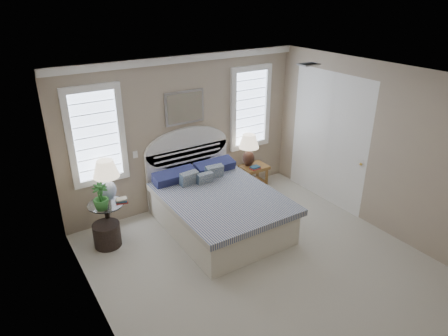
% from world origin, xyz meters
% --- Properties ---
extents(floor, '(4.50, 5.00, 0.01)m').
position_xyz_m(floor, '(0.00, 0.00, 0.00)').
color(floor, beige).
rests_on(floor, ground).
extents(ceiling, '(4.50, 5.00, 0.01)m').
position_xyz_m(ceiling, '(0.00, 0.00, 2.70)').
color(ceiling, white).
rests_on(ceiling, wall_back).
extents(wall_back, '(4.50, 0.02, 2.70)m').
position_xyz_m(wall_back, '(0.00, 2.50, 1.35)').
color(wall_back, tan).
rests_on(wall_back, floor).
extents(wall_left, '(0.02, 5.00, 2.70)m').
position_xyz_m(wall_left, '(-2.25, 0.00, 1.35)').
color(wall_left, tan).
rests_on(wall_left, floor).
extents(wall_right, '(0.02, 5.00, 2.70)m').
position_xyz_m(wall_right, '(2.25, 0.00, 1.35)').
color(wall_right, tan).
rests_on(wall_right, floor).
extents(crown_molding, '(4.50, 0.08, 0.12)m').
position_xyz_m(crown_molding, '(0.00, 2.46, 2.64)').
color(crown_molding, white).
rests_on(crown_molding, wall_back).
extents(hvac_vent, '(0.30, 0.20, 0.02)m').
position_xyz_m(hvac_vent, '(1.20, 0.80, 2.68)').
color(hvac_vent, '#B2B2B2').
rests_on(hvac_vent, ceiling).
extents(switch_plate, '(0.08, 0.01, 0.12)m').
position_xyz_m(switch_plate, '(-0.95, 2.48, 1.15)').
color(switch_plate, white).
rests_on(switch_plate, wall_back).
extents(window_left, '(0.90, 0.06, 1.60)m').
position_xyz_m(window_left, '(-1.55, 2.48, 1.60)').
color(window_left, '#C7DBFC').
rests_on(window_left, wall_back).
extents(window_right, '(0.90, 0.06, 1.60)m').
position_xyz_m(window_right, '(1.40, 2.48, 1.60)').
color(window_right, '#C7DBFC').
rests_on(window_right, wall_back).
extents(painting, '(0.74, 0.04, 0.58)m').
position_xyz_m(painting, '(0.00, 2.46, 1.82)').
color(painting, silver).
rests_on(painting, wall_back).
extents(closet_door, '(0.02, 1.80, 2.40)m').
position_xyz_m(closet_door, '(2.23, 1.20, 1.20)').
color(closet_door, white).
rests_on(closet_door, floor).
extents(bed, '(1.72, 2.28, 1.47)m').
position_xyz_m(bed, '(0.00, 1.46, 0.39)').
color(bed, silver).
rests_on(bed, floor).
extents(side_table_left, '(0.56, 0.56, 0.63)m').
position_xyz_m(side_table_left, '(-1.65, 2.05, 0.39)').
color(side_table_left, black).
rests_on(side_table_left, floor).
extents(nightstand_right, '(0.50, 0.40, 0.53)m').
position_xyz_m(nightstand_right, '(1.30, 2.15, 0.39)').
color(nightstand_right, brown).
rests_on(nightstand_right, floor).
extents(floor_pot, '(0.49, 0.49, 0.38)m').
position_xyz_m(floor_pot, '(-1.74, 1.87, 0.19)').
color(floor_pot, black).
rests_on(floor_pot, floor).
extents(lamp_left, '(0.47, 0.47, 0.66)m').
position_xyz_m(lamp_left, '(-1.55, 2.19, 1.03)').
color(lamp_left, white).
rests_on(lamp_left, side_table_left).
extents(lamp_right, '(0.49, 0.49, 0.63)m').
position_xyz_m(lamp_right, '(1.23, 2.25, 0.92)').
color(lamp_right, black).
rests_on(lamp_right, nightstand_right).
extents(potted_plant, '(0.26, 0.26, 0.42)m').
position_xyz_m(potted_plant, '(-1.75, 1.92, 0.84)').
color(potted_plant, '#356829').
rests_on(potted_plant, side_table_left).
extents(books_left, '(0.21, 0.18, 0.08)m').
position_xyz_m(books_left, '(-1.43, 1.95, 0.67)').
color(books_left, '#A22F28').
rests_on(books_left, side_table_left).
extents(books_right, '(0.21, 0.16, 0.05)m').
position_xyz_m(books_right, '(1.23, 2.03, 0.55)').
color(books_right, '#A22F28').
rests_on(books_right, nightstand_right).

